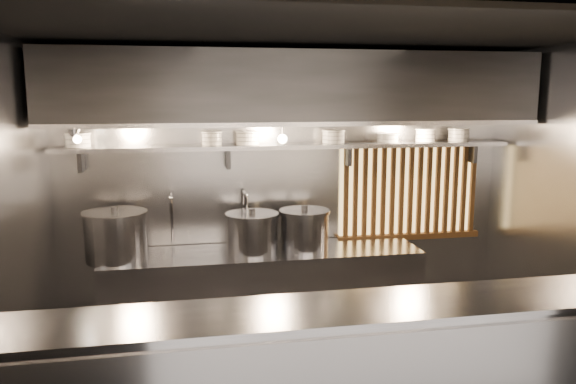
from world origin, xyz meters
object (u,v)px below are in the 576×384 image
object	(u,v)px
stock_pot_left	(116,236)
stock_pot_mid	(252,233)
pendant_bulb	(282,139)
stock_pot_right	(304,230)
heat_lamp	(74,132)

from	to	relation	value
stock_pot_left	stock_pot_mid	size ratio (longest dim) A/B	1.33
pendant_bulb	stock_pot_mid	world-z (taller)	pendant_bulb
pendant_bulb	stock_pot_right	xyz separation A→B (m)	(0.20, -0.09, -0.87)
pendant_bulb	stock_pot_left	size ratio (longest dim) A/B	0.25
heat_lamp	stock_pot_left	xyz separation A→B (m)	(0.26, 0.24, -0.94)
stock_pot_left	stock_pot_right	xyz separation A→B (m)	(1.74, 0.02, -0.03)
stock_pot_mid	stock_pot_right	xyz separation A→B (m)	(0.50, 0.01, 0.00)
stock_pot_left	stock_pot_right	distance (m)	1.74
stock_pot_left	stock_pot_right	world-z (taller)	stock_pot_left
stock_pot_right	pendant_bulb	bearing A→B (deg)	154.44
pendant_bulb	stock_pot_left	distance (m)	1.76
pendant_bulb	stock_pot_mid	size ratio (longest dim) A/B	0.33
pendant_bulb	stock_pot_left	world-z (taller)	pendant_bulb
heat_lamp	stock_pot_mid	xyz separation A→B (m)	(1.49, 0.24, -0.98)
stock_pot_left	stock_pot_mid	world-z (taller)	stock_pot_left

